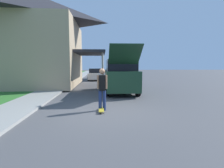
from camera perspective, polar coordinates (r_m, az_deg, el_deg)
name	(u,v)px	position (r m, az deg, el deg)	size (l,w,h in m)	color
ground_plane	(104,111)	(7.10, -2.76, -8.77)	(120.00, 120.00, 0.00)	#49494C
sidewalk	(53,90)	(13.44, -18.72, -1.74)	(1.80, 80.00, 0.10)	gray
house	(15,35)	(17.41, -29.15, 13.93)	(13.25, 8.33, 8.32)	tan
suv_parked	(120,76)	(11.63, 2.62, 2.78)	(2.08, 5.27, 2.88)	#193823
car_down_street	(96,74)	(21.90, -5.30, 3.14)	(1.87, 4.56, 1.41)	silver
skateboarder	(102,87)	(7.02, -3.23, -1.09)	(0.41, 0.22, 1.70)	navy
skateboard	(101,110)	(6.97, -3.50, -8.35)	(0.21, 0.80, 0.10)	#A89323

